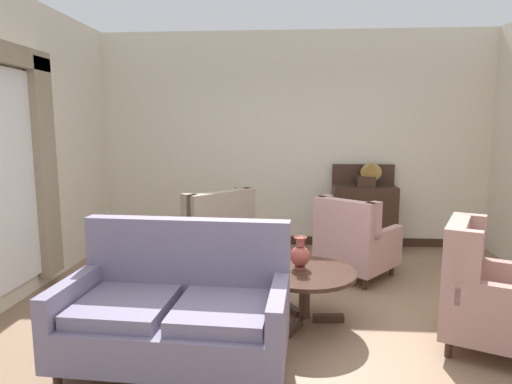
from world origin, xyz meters
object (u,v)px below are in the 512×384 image
object	(u,v)px
coffee_table	(305,280)
armchair_foreground_right	(208,240)
settee	(177,311)
armchair_beside_settee	(496,298)
porcelain_vase	(300,255)
armchair_near_window	(354,243)
gramophone	(370,171)
sideboard	(364,214)

from	to	relation	value
coffee_table	armchair_foreground_right	world-z (taller)	armchair_foreground_right
settee	armchair_beside_settee	world-z (taller)	settee
armchair_foreground_right	porcelain_vase	bearing A→B (deg)	86.37
armchair_near_window	gramophone	bearing A→B (deg)	-68.12
armchair_beside_settee	sideboard	xyz separation A→B (m)	(-0.56, 2.78, 0.10)
armchair_near_window	porcelain_vase	bearing A→B (deg)	99.76
coffee_table	armchair_foreground_right	xyz separation A→B (m)	(-1.08, 1.17, 0.03)
armchair_near_window	coffee_table	bearing A→B (deg)	102.46
coffee_table	sideboard	bearing A→B (deg)	69.14
armchair_near_window	sideboard	size ratio (longest dim) A/B	0.88
coffee_table	armchair_near_window	xyz separation A→B (m)	(0.61, 1.21, 0.02)
gramophone	coffee_table	bearing A→B (deg)	-112.47
coffee_table	armchair_beside_settee	xyz separation A→B (m)	(1.47, -0.38, 0.03)
porcelain_vase	armchair_near_window	xyz separation A→B (m)	(0.66, 1.16, -0.19)
coffee_table	armchair_foreground_right	size ratio (longest dim) A/B	0.75
settee	armchair_near_window	distance (m)	2.54
porcelain_vase	armchair_near_window	world-z (taller)	armchair_near_window
settee	armchair_near_window	bearing A→B (deg)	54.71
coffee_table	armchair_near_window	size ratio (longest dim) A/B	0.85
porcelain_vase	settee	world-z (taller)	settee
porcelain_vase	sideboard	bearing A→B (deg)	67.79
armchair_foreground_right	gramophone	bearing A→B (deg)	162.86
porcelain_vase	armchair_near_window	bearing A→B (deg)	60.51
coffee_table	armchair_beside_settee	distance (m)	1.52
coffee_table	settee	size ratio (longest dim) A/B	0.55
armchair_beside_settee	sideboard	distance (m)	2.84
armchair_near_window	sideboard	world-z (taller)	sideboard
settee	armchair_near_window	size ratio (longest dim) A/B	1.55
sideboard	armchair_foreground_right	bearing A→B (deg)	-148.29
sideboard	gramophone	world-z (taller)	gramophone
coffee_table	sideboard	world-z (taller)	sideboard
settee	armchair_beside_settee	size ratio (longest dim) A/B	1.46
porcelain_vase	sideboard	world-z (taller)	sideboard
porcelain_vase	armchair_beside_settee	size ratio (longest dim) A/B	0.26
armchair_foreground_right	gramophone	world-z (taller)	gramophone
armchair_near_window	armchair_beside_settee	bearing A→B (deg)	157.49
settee	gramophone	size ratio (longest dim) A/B	3.60
armchair_foreground_right	coffee_table	bearing A→B (deg)	86.20
settee	armchair_foreground_right	xyz separation A→B (m)	(-0.12, 1.94, 0.01)
settee	armchair_foreground_right	bearing A→B (deg)	96.52
armchair_near_window	sideboard	bearing A→B (deg)	-65.00
sideboard	armchair_beside_settee	bearing A→B (deg)	-78.63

